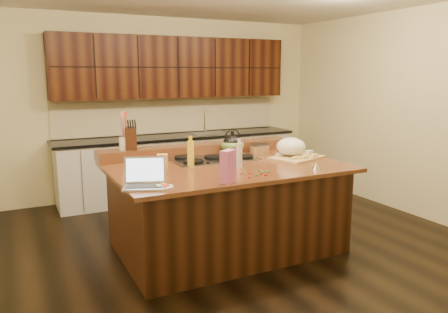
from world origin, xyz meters
name	(u,v)px	position (x,y,z in m)	size (l,w,h in m)	color
room	(226,124)	(0.00, 0.00, 1.35)	(5.52, 5.02, 2.72)	black
island	(226,206)	(0.00, 0.00, 0.46)	(2.40, 1.60, 0.92)	black
back_ledge	(200,149)	(0.00, 0.70, 0.98)	(2.40, 0.30, 0.12)	black
cooktop	(214,158)	(0.00, 0.30, 0.94)	(0.92, 0.52, 0.05)	gray
back_counter	(178,132)	(0.30, 2.23, 0.98)	(3.70, 0.66, 2.40)	silver
kettle	(232,143)	(0.30, 0.43, 1.07)	(0.22, 0.22, 0.20)	black
green_bowl	(232,145)	(0.30, 0.43, 1.04)	(0.27, 0.27, 0.15)	#56772F
laptop	(145,179)	(-1.02, -0.48, 0.99)	(0.43, 0.38, 0.24)	#B7B7BC
oil_bottle	(191,154)	(-0.37, 0.06, 1.06)	(0.07, 0.07, 0.27)	yellow
vinegar_bottle	(239,156)	(0.06, -0.18, 1.04)	(0.06, 0.06, 0.25)	silver
wooden_tray	(292,149)	(0.84, 0.00, 1.02)	(0.67, 0.57, 0.23)	tan
ramekin_a	(280,155)	(0.74, 0.10, 0.94)	(0.10, 0.10, 0.04)	white
ramekin_b	(290,151)	(1.01, 0.27, 0.94)	(0.10, 0.10, 0.04)	white
ramekin_c	(309,152)	(1.15, 0.09, 0.94)	(0.10, 0.10, 0.04)	white
strainer_bowl	(260,149)	(0.67, 0.43, 0.97)	(0.24, 0.24, 0.09)	#996B3F
kitchen_timer	(316,165)	(0.72, -0.58, 0.96)	(0.08, 0.08, 0.07)	silver
pink_bag	(228,166)	(-0.32, -0.68, 1.06)	(0.15, 0.08, 0.29)	#C75E91
candy_plate	(163,187)	(-0.90, -0.59, 0.93)	(0.18, 0.18, 0.01)	white
package_box	(162,161)	(-0.65, 0.14, 0.99)	(0.10, 0.07, 0.15)	#F4B656
utensil_crock	(125,144)	(-0.89, 0.70, 1.11)	(0.12, 0.12, 0.14)	white
knife_block	(131,138)	(-0.82, 0.70, 1.16)	(0.12, 0.20, 0.24)	black
gumdrop_0	(266,175)	(0.11, -0.61, 0.93)	(0.02, 0.02, 0.02)	red
gumdrop_1	(261,172)	(0.14, -0.48, 0.93)	(0.02, 0.02, 0.02)	#198C26
gumdrop_2	(232,177)	(-0.22, -0.54, 0.93)	(0.02, 0.02, 0.02)	red
gumdrop_3	(268,171)	(0.21, -0.50, 0.93)	(0.02, 0.02, 0.02)	#198C26
gumdrop_4	(241,173)	(-0.07, -0.46, 0.93)	(0.02, 0.02, 0.02)	red
gumdrop_5	(263,172)	(0.15, -0.50, 0.93)	(0.02, 0.02, 0.02)	#198C26
gumdrop_6	(265,174)	(0.12, -0.59, 0.93)	(0.02, 0.02, 0.02)	red
gumdrop_7	(256,175)	(0.02, -0.58, 0.93)	(0.02, 0.02, 0.02)	#198C26
gumdrop_8	(261,174)	(0.09, -0.55, 0.93)	(0.02, 0.02, 0.02)	red
gumdrop_9	(259,170)	(0.15, -0.42, 0.93)	(0.02, 0.02, 0.02)	#198C26
gumdrop_10	(249,177)	(-0.08, -0.62, 0.93)	(0.02, 0.02, 0.02)	red
gumdrop_11	(245,174)	(-0.06, -0.51, 0.93)	(0.02, 0.02, 0.02)	#198C26
gumdrop_12	(249,173)	(0.00, -0.48, 0.93)	(0.02, 0.02, 0.02)	red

